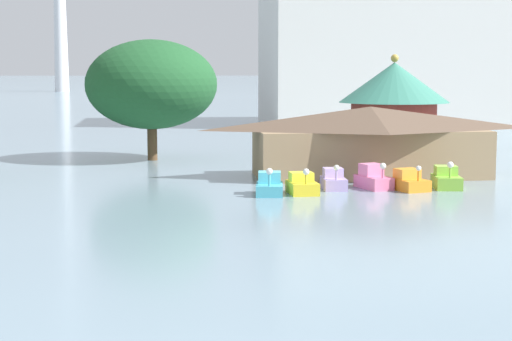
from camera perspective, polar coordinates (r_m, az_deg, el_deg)
pedal_boat_cyan at (r=48.52m, az=0.94°, el=-1.06°), size 1.89×2.71×1.71m
pedal_boat_yellow at (r=48.99m, az=3.20°, el=-1.01°), size 1.71×2.47×1.63m
pedal_boat_lavender at (r=51.01m, az=5.38°, el=-0.70°), size 1.47×2.32×1.62m
pedal_boat_pink at (r=51.64m, az=8.10°, el=-0.56°), size 2.04×2.93×1.71m
pedal_boat_orange at (r=51.20m, az=10.52°, el=-0.77°), size 2.19×2.71×1.62m
pedal_boat_lime at (r=52.51m, az=13.02°, el=-0.59°), size 1.96×2.85×1.79m
boathouse at (r=57.21m, az=7.88°, el=2.11°), size 16.84×7.03×4.81m
green_roof_pavilion at (r=74.21m, az=9.50°, el=4.71°), size 9.77×9.77×8.66m
shoreline_tree_mid at (r=67.24m, az=-7.24°, el=5.91°), size 10.60×10.60×9.73m
background_building_block at (r=113.53m, az=9.66°, el=9.21°), size 35.58×19.86×23.78m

